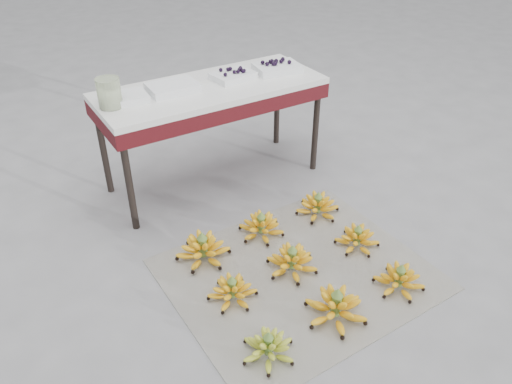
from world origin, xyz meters
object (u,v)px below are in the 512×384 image
bunch_back_right (318,206)px  tray_far_right (277,67)px  bunch_back_left (203,249)px  tray_far_left (124,98)px  bunch_mid_center (292,261)px  bunch_back_center (261,227)px  bunch_front_right (399,280)px  vendor_table (211,97)px  tray_right (233,75)px  glass_jar (109,93)px  bunch_front_center (336,307)px  tray_left (173,87)px  newspaper_mat (298,274)px  bunch_mid_right (357,239)px  bunch_front_left (268,347)px  bunch_mid_left (232,291)px

bunch_back_right → tray_far_right: size_ratio=1.02×
bunch_back_left → tray_far_left: size_ratio=1.40×
bunch_mid_center → bunch_back_center: bunch_mid_center is taller
bunch_front_right → vendor_table: 1.49m
tray_right → glass_jar: glass_jar is taller
tray_far_left → tray_right: (0.68, -0.01, 0.00)m
bunch_back_right → bunch_front_center: bearing=-137.1°
glass_jar → tray_left: bearing=5.2°
bunch_back_right → tray_left: (-0.55, 0.71, 0.61)m
newspaper_mat → bunch_mid_right: bearing=1.8°
bunch_front_left → bunch_back_right: bunch_back_right is taller
bunch_front_right → tray_right: bearing=94.8°
bunch_front_left → bunch_mid_center: (0.39, 0.38, 0.01)m
bunch_back_left → tray_far_left: 0.94m
bunch_mid_center → tray_far_left: (-0.43, 1.03, 0.61)m
newspaper_mat → bunch_front_right: (0.36, -0.34, 0.05)m
bunch_mid_right → glass_jar: size_ratio=1.79×
bunch_front_right → newspaper_mat: bearing=136.8°
bunch_front_left → bunch_front_center: bearing=8.0°
tray_far_right → vendor_table: bearing=179.2°
bunch_front_center → bunch_mid_right: bearing=35.7°
bunch_mid_left → bunch_mid_right: bearing=-12.3°
tray_far_left → tray_right: bearing=-1.0°
tray_left → glass_jar: 0.38m
newspaper_mat → tray_far_right: (0.54, 1.03, 0.67)m
bunch_front_center → tray_far_right: 1.59m
tray_far_left → tray_far_right: bearing=-2.4°
newspaper_mat → tray_far_right: tray_far_right is taller
bunch_front_left → bunch_back_right: bearing=46.4°
bunch_front_right → bunch_mid_left: (-0.73, 0.36, -0.00)m
bunch_front_left → bunch_mid_center: bunch_mid_center is taller
newspaper_mat → bunch_mid_left: bearing=175.9°
newspaper_mat → bunch_mid_right: size_ratio=4.37×
bunch_front_center → bunch_back_right: bearing=55.5°
bunch_front_center → bunch_back_center: (0.04, 0.69, -0.01)m
vendor_table → tray_far_right: bearing=-0.8°
bunch_front_center → bunch_back_left: (-0.33, 0.68, -0.00)m
bunch_front_left → vendor_table: 1.55m
bunch_back_left → tray_far_right: bearing=16.9°
bunch_front_right → bunch_mid_right: 0.35m
bunch_mid_left → bunch_mid_center: bunch_mid_center is taller
bunch_back_center → vendor_table: size_ratio=0.19×
bunch_front_right → tray_far_left: bearing=119.5°
newspaper_mat → bunch_mid_center: size_ratio=4.54×
bunch_front_center → bunch_back_left: size_ratio=0.83×
bunch_mid_left → tray_left: bearing=66.9°
bunch_front_center → bunch_mid_left: 0.49m
bunch_back_center → glass_jar: 1.09m
bunch_mid_right → bunch_back_left: bearing=141.0°
bunch_front_left → vendor_table: bearing=76.0°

